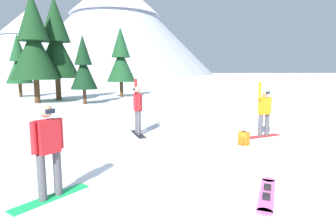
# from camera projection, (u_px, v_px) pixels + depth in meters

# --- Properties ---
(ground_plane) EXTENTS (800.00, 800.00, 0.00)m
(ground_plane) POSITION_uv_depth(u_px,v_px,m) (188.00, 172.00, 6.75)
(ground_plane) COLOR white
(snowboarder_foreground) EXTENTS (1.19, 1.36, 1.79)m
(snowboarder_foreground) POSITION_uv_depth(u_px,v_px,m) (48.00, 150.00, 5.23)
(snowboarder_foreground) COLOR #19B259
(snowboarder_foreground) RESTS_ON ground_plane
(snowboarder_midground) EXTENTS (1.44, 0.81, 2.01)m
(snowboarder_midground) POSITION_uv_depth(u_px,v_px,m) (264.00, 111.00, 10.32)
(snowboarder_midground) COLOR red
(snowboarder_midground) RESTS_ON ground_plane
(snowboarder_background) EXTENTS (0.68, 1.47, 2.10)m
(snowboarder_background) POSITION_uv_depth(u_px,v_px,m) (138.00, 108.00, 10.68)
(snowboarder_background) COLOR black
(snowboarder_background) RESTS_ON ground_plane
(loose_snowboard_near_left) EXTENTS (1.02, 1.78, 0.09)m
(loose_snowboard_near_left) POSITION_uv_depth(u_px,v_px,m) (267.00, 193.00, 5.53)
(loose_snowboard_near_left) COLOR pink
(loose_snowboard_near_left) RESTS_ON ground_plane
(backpack_blue) EXTENTS (0.55, 0.55, 0.30)m
(backpack_blue) POSITION_uv_depth(u_px,v_px,m) (49.00, 146.00, 8.58)
(backpack_blue) COLOR #2D4C9E
(backpack_blue) RESTS_ON ground_plane
(backpack_orange) EXTENTS (0.37, 0.38, 0.47)m
(backpack_orange) POSITION_uv_depth(u_px,v_px,m) (243.00, 139.00, 9.21)
(backpack_orange) COLOR orange
(backpack_orange) RESTS_ON ground_plane
(trail_marker_pole) EXTENTS (0.06, 0.06, 1.45)m
(trail_marker_pole) POSITION_uv_depth(u_px,v_px,m) (263.00, 107.00, 13.22)
(trail_marker_pole) COLOR orange
(trail_marker_pole) RESTS_ON ground_plane
(pine_tree_young) EXTENTS (2.66, 2.66, 6.45)m
(pine_tree_young) POSITION_uv_depth(u_px,v_px,m) (121.00, 59.00, 26.37)
(pine_tree_young) COLOR #472D19
(pine_tree_young) RESTS_ON ground_plane
(pine_tree_broad) EXTENTS (2.31, 2.31, 5.80)m
(pine_tree_broad) POSITION_uv_depth(u_px,v_px,m) (18.00, 63.00, 26.20)
(pine_tree_broad) COLOR #472D19
(pine_tree_broad) RESTS_ON ground_plane
(pine_tree_twin) EXTENTS (3.59, 3.59, 8.37)m
(pine_tree_twin) POSITION_uv_depth(u_px,v_px,m) (56.00, 44.00, 23.14)
(pine_tree_twin) COLOR #472D19
(pine_tree_twin) RESTS_ON ground_plane
(pine_tree_leaning) EXTENTS (1.91, 1.91, 5.00)m
(pine_tree_leaning) POSITION_uv_depth(u_px,v_px,m) (83.00, 67.00, 20.52)
(pine_tree_leaning) COLOR #472D19
(pine_tree_leaning) RESTS_ON ground_plane
(pine_tree_tall) EXTENTS (3.50, 3.50, 8.08)m
(pine_tree_tall) POSITION_uv_depth(u_px,v_px,m) (34.00, 44.00, 20.90)
(pine_tree_tall) COLOR #472D19
(pine_tree_tall) RESTS_ON ground_plane
(peak_east_ridge) EXTENTS (87.56, 87.56, 45.79)m
(peak_east_ridge) POSITION_uv_depth(u_px,v_px,m) (29.00, 41.00, 204.22)
(peak_east_ridge) COLOR #B2B7C6
(peak_east_ridge) RESTS_ON ground_plane
(peak_west_ridge) EXTENTS (128.14, 128.14, 63.28)m
(peak_west_ridge) POSITION_uv_depth(u_px,v_px,m) (115.00, 24.00, 184.53)
(peak_west_ridge) COLOR #9EA3B2
(peak_west_ridge) RESTS_ON ground_plane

